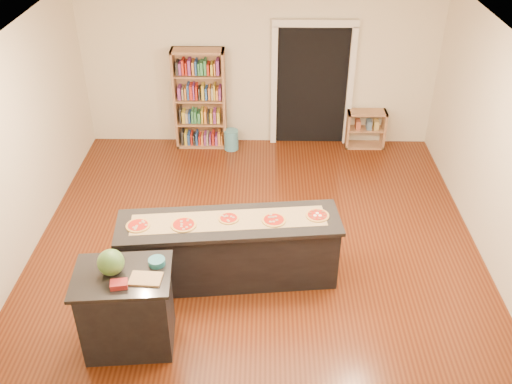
{
  "coord_description": "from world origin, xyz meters",
  "views": [
    {
      "loc": [
        0.11,
        -5.72,
        4.82
      ],
      "look_at": [
        0.0,
        0.2,
        1.0
      ],
      "focal_mm": 40.0,
      "sensor_mm": 36.0,
      "label": 1
    }
  ],
  "objects_px": {
    "kitchen_island": "(230,250)",
    "low_shelf": "(366,129)",
    "waste_bin": "(231,140)",
    "bookshelf": "(200,99)",
    "side_counter": "(127,309)",
    "watermelon": "(111,262)"
  },
  "relations": [
    {
      "from": "waste_bin",
      "to": "watermelon",
      "type": "xyz_separation_m",
      "value": [
        -0.95,
        -4.48,
        0.94
      ]
    },
    {
      "from": "waste_bin",
      "to": "bookshelf",
      "type": "bearing_deg",
      "value": 165.56
    },
    {
      "from": "low_shelf",
      "to": "side_counter",
      "type": "bearing_deg",
      "value": -124.61
    },
    {
      "from": "low_shelf",
      "to": "bookshelf",
      "type": "bearing_deg",
      "value": -179.77
    },
    {
      "from": "kitchen_island",
      "to": "low_shelf",
      "type": "distance_m",
      "value": 4.18
    },
    {
      "from": "kitchen_island",
      "to": "bookshelf",
      "type": "bearing_deg",
      "value": 95.2
    },
    {
      "from": "low_shelf",
      "to": "watermelon",
      "type": "bearing_deg",
      "value": -125.5
    },
    {
      "from": "waste_bin",
      "to": "low_shelf",
      "type": "bearing_deg",
      "value": 3.57
    },
    {
      "from": "bookshelf",
      "to": "low_shelf",
      "type": "height_order",
      "value": "bookshelf"
    },
    {
      "from": "side_counter",
      "to": "bookshelf",
      "type": "bearing_deg",
      "value": 80.99
    },
    {
      "from": "low_shelf",
      "to": "waste_bin",
      "type": "height_order",
      "value": "low_shelf"
    },
    {
      "from": "kitchen_island",
      "to": "waste_bin",
      "type": "xyz_separation_m",
      "value": [
        -0.17,
        3.41,
        -0.26
      ]
    },
    {
      "from": "kitchen_island",
      "to": "watermelon",
      "type": "relative_size",
      "value": 9.73
    },
    {
      "from": "watermelon",
      "to": "kitchen_island",
      "type": "bearing_deg",
      "value": 43.68
    },
    {
      "from": "bookshelf",
      "to": "low_shelf",
      "type": "bearing_deg",
      "value": 0.23
    },
    {
      "from": "kitchen_island",
      "to": "watermelon",
      "type": "distance_m",
      "value": 1.69
    },
    {
      "from": "watermelon",
      "to": "low_shelf",
      "type": "bearing_deg",
      "value": 54.5
    },
    {
      "from": "bookshelf",
      "to": "watermelon",
      "type": "bearing_deg",
      "value": -95.18
    },
    {
      "from": "kitchen_island",
      "to": "bookshelf",
      "type": "height_order",
      "value": "bookshelf"
    },
    {
      "from": "side_counter",
      "to": "watermelon",
      "type": "distance_m",
      "value": 0.63
    },
    {
      "from": "kitchen_island",
      "to": "low_shelf",
      "type": "bearing_deg",
      "value": 52.51
    },
    {
      "from": "bookshelf",
      "to": "watermelon",
      "type": "height_order",
      "value": "bookshelf"
    }
  ]
}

